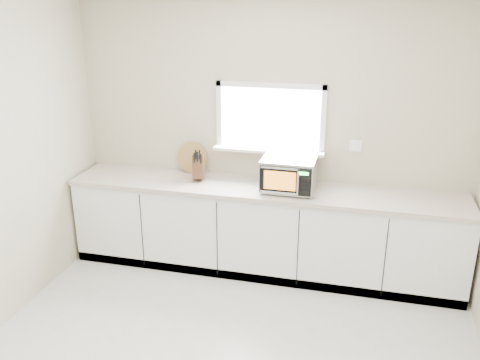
% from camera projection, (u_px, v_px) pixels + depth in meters
% --- Properties ---
extents(back_wall, '(4.00, 0.17, 2.70)m').
position_uv_depth(back_wall, '(270.00, 136.00, 5.13)').
color(back_wall, '#B0A68C').
rests_on(back_wall, ground).
extents(cabinets, '(3.92, 0.60, 0.88)m').
position_uv_depth(cabinets, '(263.00, 230.00, 5.18)').
color(cabinets, white).
rests_on(cabinets, ground).
extents(countertop, '(3.92, 0.64, 0.04)m').
position_uv_depth(countertop, '(263.00, 189.00, 5.01)').
color(countertop, beige).
rests_on(countertop, cabinets).
extents(microwave, '(0.51, 0.43, 0.33)m').
position_uv_depth(microwave, '(289.00, 174.00, 4.86)').
color(microwave, black).
rests_on(microwave, countertop).
extents(knife_block, '(0.17, 0.25, 0.33)m').
position_uv_depth(knife_block, '(198.00, 166.00, 5.16)').
color(knife_block, '#4F331C').
rests_on(knife_block, countertop).
extents(cutting_board, '(0.33, 0.08, 0.33)m').
position_uv_depth(cutting_board, '(192.00, 158.00, 5.36)').
color(cutting_board, '#B08444').
rests_on(cutting_board, countertop).
extents(coffee_grinder, '(0.12, 0.12, 0.21)m').
position_uv_depth(coffee_grinder, '(297.00, 175.00, 5.04)').
color(coffee_grinder, '#A8AAAF').
rests_on(coffee_grinder, countertop).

